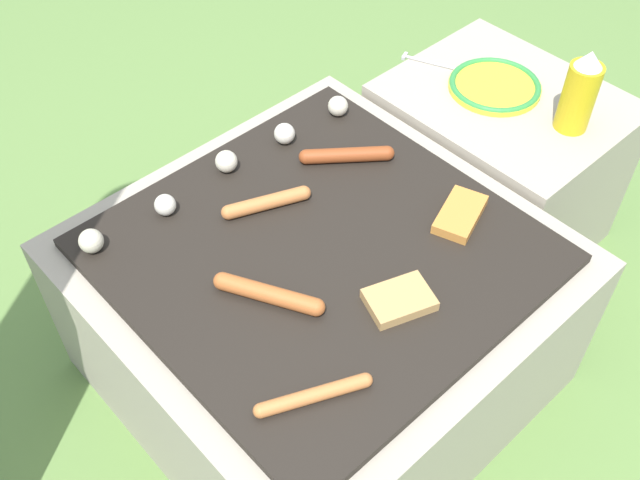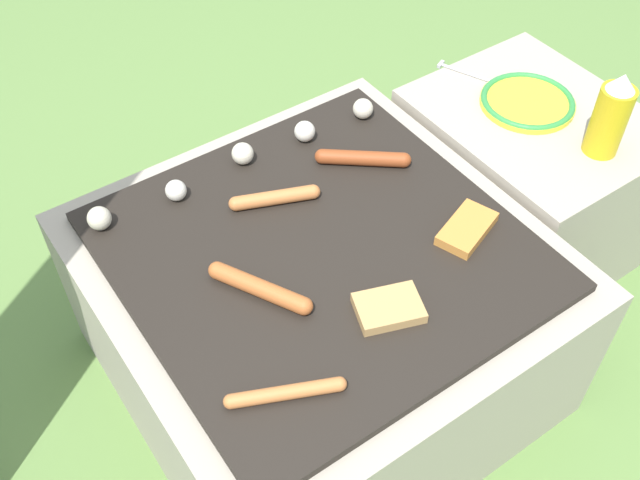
{
  "view_description": "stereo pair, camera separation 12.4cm",
  "coord_description": "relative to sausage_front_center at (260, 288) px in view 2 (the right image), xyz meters",
  "views": [
    {
      "loc": [
        -0.61,
        -0.66,
        1.4
      ],
      "look_at": [
        0.0,
        0.0,
        0.42
      ],
      "focal_mm": 42.0,
      "sensor_mm": 36.0,
      "label": 1
    },
    {
      "loc": [
        -0.51,
        -0.74,
        1.4
      ],
      "look_at": [
        0.0,
        0.0,
        0.42
      ],
      "focal_mm": 42.0,
      "sensor_mm": 36.0,
      "label": 2
    }
  ],
  "objects": [
    {
      "name": "ground_plane",
      "position": [
        0.14,
        0.03,
        -0.42
      ],
      "size": [
        14.0,
        14.0,
        0.0
      ],
      "primitive_type": "plane",
      "color": "#608442"
    },
    {
      "name": "grill",
      "position": [
        0.14,
        0.03,
        -0.22
      ],
      "size": [
        0.78,
        0.78,
        0.4
      ],
      "color": "#A89E8C",
      "rests_on": "ground_plane"
    },
    {
      "name": "side_ledge",
      "position": [
        0.75,
        0.07,
        -0.22
      ],
      "size": [
        0.41,
        0.5,
        0.4
      ],
      "color": "#A89E8C",
      "rests_on": "ground_plane"
    },
    {
      "name": "sausage_mid_right",
      "position": [
        0.14,
        0.17,
        -0.0
      ],
      "size": [
        0.16,
        0.08,
        0.03
      ],
      "color": "#C6753D",
      "rests_on": "grill"
    },
    {
      "name": "sausage_mid_left",
      "position": [
        -0.07,
        -0.19,
        -0.0
      ],
      "size": [
        0.17,
        0.09,
        0.02
      ],
      "color": "#C6753D",
      "rests_on": "grill"
    },
    {
      "name": "sausage_front_center",
      "position": [
        0.0,
        0.0,
        0.0
      ],
      "size": [
        0.11,
        0.18,
        0.03
      ],
      "color": "#B7602D",
      "rests_on": "grill"
    },
    {
      "name": "sausage_back_center",
      "position": [
        0.34,
        0.17,
        -0.0
      ],
      "size": [
        0.16,
        0.13,
        0.03
      ],
      "color": "#93421E",
      "rests_on": "grill"
    },
    {
      "name": "bread_slice_left",
      "position": [
        0.16,
        -0.15,
        -0.01
      ],
      "size": [
        0.13,
        0.11,
        0.02
      ],
      "color": "tan",
      "rests_on": "grill"
    },
    {
      "name": "bread_slice_center",
      "position": [
        0.38,
        -0.09,
        -0.01
      ],
      "size": [
        0.14,
        0.1,
        0.02
      ],
      "color": "#D18438",
      "rests_on": "grill"
    },
    {
      "name": "mushroom_row",
      "position": [
        0.14,
        0.3,
        0.01
      ],
      "size": [
        0.63,
        0.06,
        0.04
      ],
      "color": "beige",
      "rests_on": "grill"
    },
    {
      "name": "plate_colorful",
      "position": [
        0.75,
        0.11,
        -0.01
      ],
      "size": [
        0.2,
        0.2,
        0.02
      ],
      "color": "yellow",
      "rests_on": "side_ledge"
    },
    {
      "name": "condiment_bottle",
      "position": [
        0.76,
        -0.08,
        0.07
      ],
      "size": [
        0.07,
        0.07,
        0.18
      ],
      "color": "gold",
      "rests_on": "side_ledge"
    },
    {
      "name": "fork_utensil",
      "position": [
        0.73,
        0.26,
        -0.01
      ],
      "size": [
        0.09,
        0.18,
        0.01
      ],
      "color": "silver",
      "rests_on": "side_ledge"
    }
  ]
}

